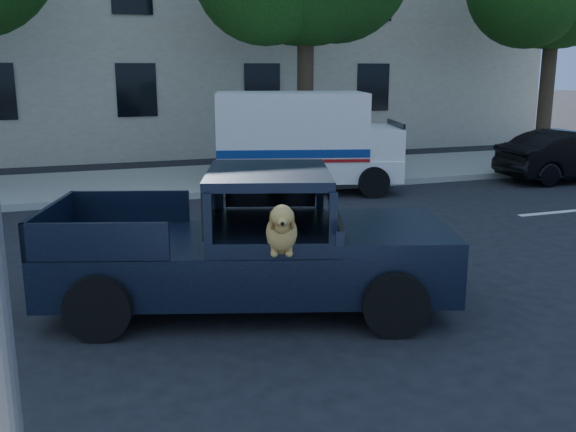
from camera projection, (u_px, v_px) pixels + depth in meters
The scene contains 7 objects.
ground at pixel (196, 328), 7.27m from camera, with size 120.00×120.00×0.00m, color black.
far_sidewalk at pixel (120, 185), 15.69m from camera, with size 60.00×4.00×0.15m, color gray.
lane_stripes at pixel (271, 238), 11.04m from camera, with size 21.60×0.14×0.01m, color silver, non-canonical shape.
building_main at pixel (181, 20), 22.37m from camera, with size 26.00×6.00×9.00m, color beige.
pickup_truck at pixel (244, 262), 7.78m from camera, with size 5.10×3.21×1.70m.
mail_truck at pixel (303, 148), 15.13m from camera, with size 4.60×3.08×2.32m.
parked_sedan at pixel (575, 156), 16.51m from camera, with size 3.96×1.38×1.30m, color black.
Camera 1 is at (-1.29, -6.74, 2.89)m, focal length 40.00 mm.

